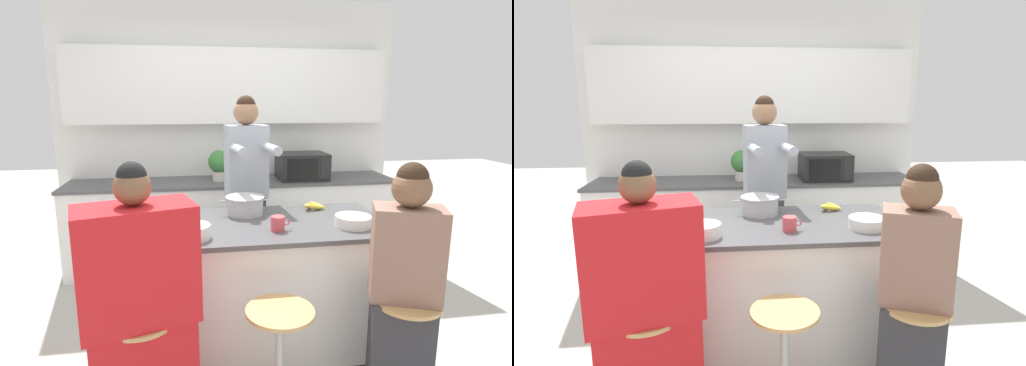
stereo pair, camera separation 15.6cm
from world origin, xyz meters
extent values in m
plane|color=#B2ADA3|center=(0.00, 0.00, 0.00)|extent=(16.00, 16.00, 0.00)
cube|color=silver|center=(0.00, 1.83, 1.35)|extent=(3.55, 0.06, 2.70)
cube|color=white|center=(0.00, 1.72, 1.83)|extent=(3.26, 0.16, 0.75)
cube|color=white|center=(0.00, 1.49, 0.43)|extent=(3.26, 0.59, 0.86)
cube|color=#4C4C4F|center=(0.00, 1.49, 0.88)|extent=(3.29, 0.62, 0.03)
cube|color=black|center=(0.00, 0.00, 0.03)|extent=(1.59, 0.69, 0.06)
cube|color=white|center=(0.00, 0.00, 0.46)|extent=(1.67, 0.77, 0.81)
cube|color=#4C4C4F|center=(0.00, 0.00, 0.88)|extent=(1.71, 0.81, 0.03)
cylinder|color=tan|center=(-0.68, -0.65, 0.64)|extent=(0.35, 0.35, 0.02)
cylinder|color=tan|center=(0.00, -0.68, 0.64)|extent=(0.35, 0.35, 0.02)
cylinder|color=#B7BABC|center=(0.68, -0.69, 0.32)|extent=(0.04, 0.04, 0.62)
cylinder|color=tan|center=(0.68, -0.69, 0.64)|extent=(0.35, 0.35, 0.02)
cube|color=#383842|center=(0.02, 0.69, 0.46)|extent=(0.30, 0.25, 0.91)
cube|color=#9EA8B2|center=(0.02, 0.69, 1.20)|extent=(0.34, 0.25, 0.58)
cylinder|color=#9EA8B2|center=(-0.08, 0.40, 1.33)|extent=(0.11, 0.32, 0.07)
cylinder|color=#9EA8B2|center=(0.17, 0.43, 1.33)|extent=(0.11, 0.32, 0.07)
sphere|color=#936B4C|center=(0.02, 0.69, 1.59)|extent=(0.22, 0.22, 0.20)
sphere|color=black|center=(0.02, 0.69, 1.65)|extent=(0.17, 0.17, 0.15)
cube|color=red|center=(-0.68, -0.66, 0.94)|extent=(0.59, 0.42, 0.57)
sphere|color=brown|center=(-0.68, -0.66, 1.30)|extent=(0.21, 0.21, 0.17)
sphere|color=black|center=(-0.68, -0.66, 1.35)|extent=(0.17, 0.17, 0.14)
cube|color=#333338|center=(0.67, -0.66, 0.33)|extent=(0.39, 0.36, 0.65)
cube|color=#896656|center=(0.67, -0.66, 0.90)|extent=(0.41, 0.33, 0.50)
sphere|color=brown|center=(0.67, -0.66, 1.25)|extent=(0.26, 0.26, 0.20)
sphere|color=black|center=(0.67, -0.66, 1.31)|extent=(0.20, 0.20, 0.16)
cylinder|color=#B7BABC|center=(-0.06, 0.22, 0.96)|extent=(0.26, 0.26, 0.12)
cylinder|color=#B7BABC|center=(-0.06, 0.22, 1.02)|extent=(0.27, 0.27, 0.01)
cylinder|color=#B7BABC|center=(-0.21, 0.22, 1.00)|extent=(0.05, 0.01, 0.01)
cylinder|color=#B7BABC|center=(0.10, 0.22, 1.00)|extent=(0.05, 0.01, 0.01)
cylinder|color=white|center=(0.58, -0.17, 0.93)|extent=(0.23, 0.23, 0.07)
cylinder|color=white|center=(-0.42, -0.23, 0.94)|extent=(0.21, 0.21, 0.08)
cylinder|color=#DB4C51|center=(0.10, -0.17, 0.94)|extent=(0.09, 0.09, 0.09)
torus|color=#DB4C51|center=(0.15, -0.17, 0.95)|extent=(0.04, 0.01, 0.04)
ellipsoid|color=yellow|center=(0.45, 0.23, 0.92)|extent=(0.14, 0.05, 0.06)
ellipsoid|color=yellow|center=(0.42, 0.27, 0.92)|extent=(0.10, 0.13, 0.06)
ellipsoid|color=yellow|center=(0.49, 0.27, 0.92)|extent=(0.12, 0.12, 0.06)
cube|color=black|center=(0.70, 1.46, 1.02)|extent=(0.50, 0.39, 0.27)
cube|color=black|center=(0.66, 1.27, 1.02)|extent=(0.31, 0.01, 0.20)
cube|color=black|center=(0.88, 1.27, 1.02)|extent=(0.09, 0.01, 0.21)
cylinder|color=beige|center=(-0.14, 1.49, 0.94)|extent=(0.15, 0.15, 0.10)
sphere|color=#387538|center=(-0.14, 1.49, 1.08)|extent=(0.23, 0.23, 0.23)
camera|label=1|loc=(-0.41, -2.47, 1.68)|focal=28.00mm
camera|label=2|loc=(-0.25, -2.49, 1.68)|focal=28.00mm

